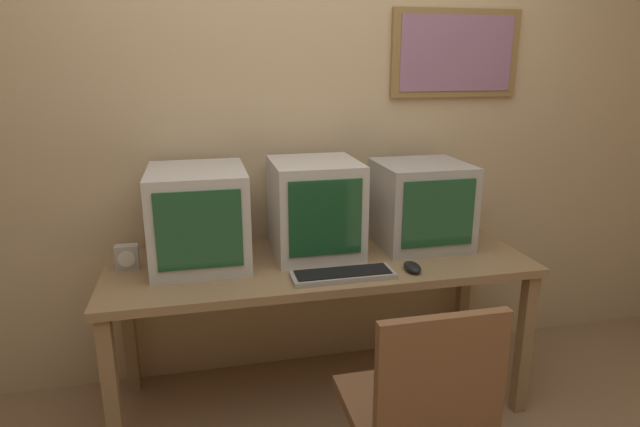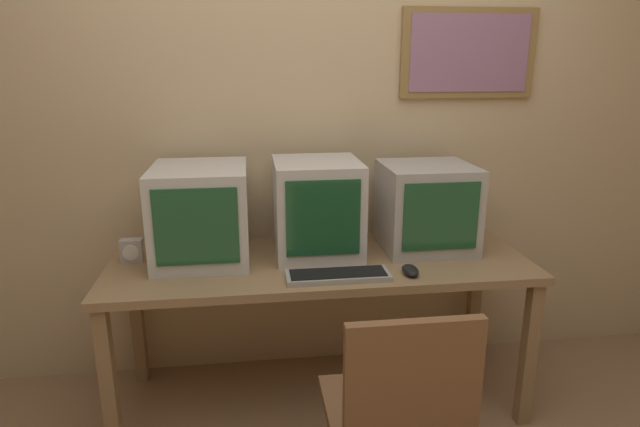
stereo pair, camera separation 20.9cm
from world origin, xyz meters
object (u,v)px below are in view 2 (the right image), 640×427
object	(u,v)px
monitor_center	(317,207)
desk_clock	(132,251)
monitor_left	(201,213)
mouse_near_keyboard	(410,270)
keyboard_main	(338,275)
monitor_right	(426,207)

from	to	relation	value
monitor_center	desk_clock	world-z (taller)	monitor_center
monitor_left	monitor_center	size ratio (longest dim) A/B	1.10
desk_clock	mouse_near_keyboard	bearing A→B (deg)	-14.52
keyboard_main	monitor_left	bearing A→B (deg)	150.74
monitor_left	desk_clock	world-z (taller)	monitor_left
mouse_near_keyboard	desk_clock	world-z (taller)	desk_clock
monitor_left	monitor_right	bearing A→B (deg)	0.58
monitor_left	monitor_center	bearing A→B (deg)	1.07
monitor_left	desk_clock	bearing A→B (deg)	-178.14
monitor_left	monitor_center	distance (m)	0.51
monitor_left	keyboard_main	size ratio (longest dim) A/B	1.11
monitor_center	keyboard_main	bearing A→B (deg)	-82.06
monitor_right	mouse_near_keyboard	world-z (taller)	monitor_right
monitor_center	monitor_right	xyz separation A→B (m)	(0.51, 0.00, -0.02)
keyboard_main	desk_clock	world-z (taller)	desk_clock
monitor_left	keyboard_main	bearing A→B (deg)	-29.26
monitor_center	mouse_near_keyboard	xyz separation A→B (m)	(0.35, -0.32, -0.20)
mouse_near_keyboard	desk_clock	distance (m)	1.21
monitor_right	mouse_near_keyboard	bearing A→B (deg)	-117.25
monitor_right	desk_clock	size ratio (longest dim) A/B	3.97
monitor_right	keyboard_main	distance (m)	0.60
monitor_left	mouse_near_keyboard	xyz separation A→B (m)	(0.86, -0.31, -0.19)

